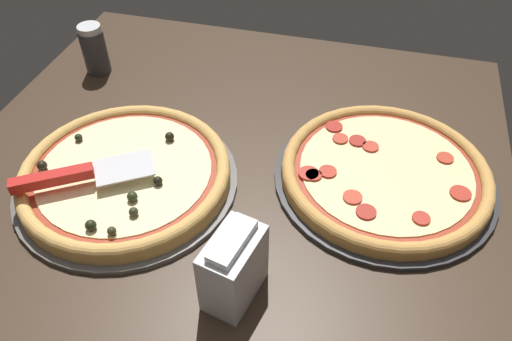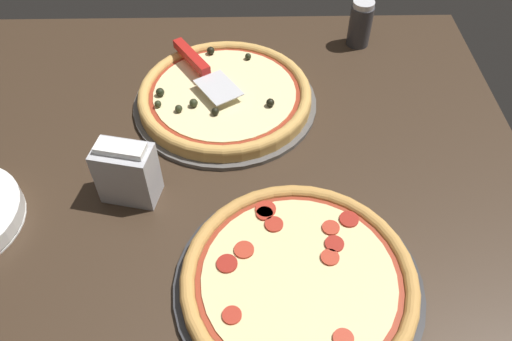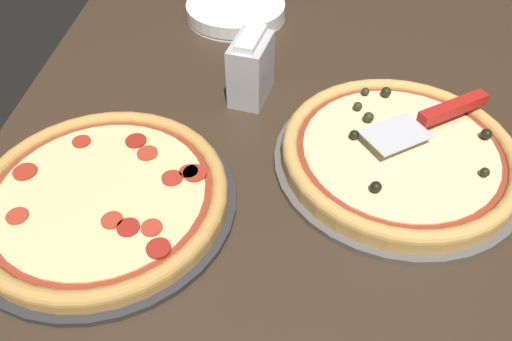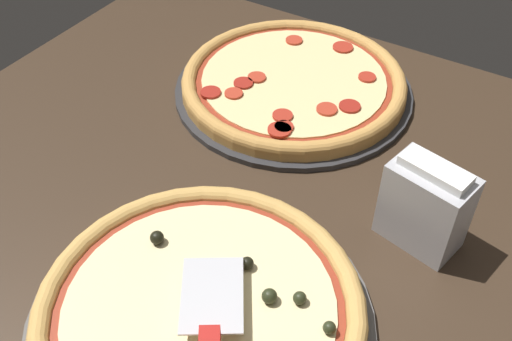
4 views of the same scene
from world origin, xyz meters
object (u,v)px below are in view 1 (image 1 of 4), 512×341
pizza_back (385,172)px  parmesan_shaker (94,49)px  serving_spatula (68,176)px  pizza_front (125,173)px  napkin_holder (234,267)px

pizza_back → parmesan_shaker: (-20.30, -68.48, 3.41)cm
serving_spatula → parmesan_shaker: bearing=-157.7°
pizza_front → pizza_back: size_ratio=1.00×
pizza_front → parmesan_shaker: parmesan_shaker is taller
serving_spatula → pizza_back: bearing=109.9°
serving_spatula → napkin_holder: (10.66, 32.49, -0.02)cm
napkin_holder → pizza_back: bearing=146.1°
pizza_front → serving_spatula: (6.19, -6.91, 3.47)cm
pizza_front → napkin_holder: (16.85, 25.58, 3.45)cm
serving_spatula → parmesan_shaker: parmesan_shaker is taller
parmesan_shaker → napkin_holder: 69.68cm
pizza_front → pizza_back: (-12.80, 45.49, -0.38)cm
pizza_front → parmesan_shaker: 40.42cm
pizza_front → parmesan_shaker: size_ratio=3.26×
pizza_front → napkin_holder: 30.83cm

